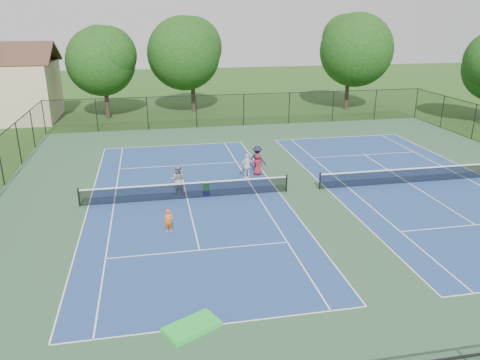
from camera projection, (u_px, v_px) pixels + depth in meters
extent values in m
plane|color=#234716|center=(303.00, 190.00, 28.29)|extent=(140.00, 140.00, 0.00)
cube|color=#2A4B34|center=(303.00, 190.00, 28.28)|extent=(36.00, 36.00, 0.01)
cube|color=navy|center=(187.00, 199.00, 27.01)|extent=(10.97, 23.77, 0.00)
cube|color=white|center=(174.00, 145.00, 38.01)|extent=(10.97, 0.06, 0.00)
cube|color=white|center=(218.00, 325.00, 16.02)|extent=(10.97, 0.06, 0.00)
cube|color=white|center=(89.00, 206.00, 26.02)|extent=(0.06, 23.77, 0.00)
cube|color=white|center=(279.00, 192.00, 28.01)|extent=(0.06, 23.77, 0.00)
cube|color=white|center=(114.00, 204.00, 26.26)|extent=(0.06, 23.77, 0.00)
cube|color=white|center=(256.00, 194.00, 27.76)|extent=(0.06, 23.77, 0.00)
cube|color=white|center=(179.00, 165.00, 32.93)|extent=(8.23, 0.06, 0.00)
cube|color=white|center=(200.00, 250.00, 21.09)|extent=(8.23, 0.06, 0.00)
cube|color=white|center=(187.00, 199.00, 27.01)|extent=(0.06, 12.80, 0.00)
cylinder|color=black|center=(79.00, 197.00, 25.76)|extent=(0.10, 0.10, 1.07)
cylinder|color=black|center=(287.00, 183.00, 27.92)|extent=(0.10, 0.10, 1.07)
cube|color=black|center=(187.00, 191.00, 26.86)|extent=(11.90, 0.01, 0.90)
cube|color=white|center=(187.00, 183.00, 26.70)|extent=(11.90, 0.04, 0.07)
cube|color=navy|center=(409.00, 183.00, 29.55)|extent=(10.97, 23.77, 0.00)
cube|color=white|center=(337.00, 137.00, 40.55)|extent=(10.97, 0.06, 0.00)
cube|color=white|center=(327.00, 189.00, 28.56)|extent=(0.06, 23.77, 0.00)
cube|color=white|center=(348.00, 187.00, 28.80)|extent=(0.06, 23.77, 0.00)
cube|color=white|center=(467.00, 179.00, 30.30)|extent=(0.06, 23.77, 0.00)
cube|color=white|center=(364.00, 155.00, 35.47)|extent=(8.23, 0.06, 0.00)
cube|color=white|center=(475.00, 225.00, 23.63)|extent=(8.23, 0.06, 0.00)
cube|color=white|center=(409.00, 183.00, 29.55)|extent=(0.06, 12.80, 0.00)
cylinder|color=black|center=(320.00, 181.00, 28.30)|extent=(0.10, 0.10, 1.07)
cube|color=black|center=(410.00, 176.00, 29.40)|extent=(11.90, 0.01, 0.90)
cube|color=white|center=(410.00, 169.00, 29.24)|extent=(11.90, 0.04, 0.07)
cylinder|color=black|center=(44.00, 117.00, 41.17)|extent=(0.08, 0.08, 3.00)
cylinder|color=black|center=(97.00, 115.00, 41.99)|extent=(0.08, 0.08, 3.00)
cylinder|color=black|center=(148.00, 114.00, 42.80)|extent=(0.08, 0.08, 3.00)
cylinder|color=black|center=(196.00, 112.00, 43.62)|extent=(0.08, 0.08, 3.00)
cylinder|color=black|center=(244.00, 110.00, 44.44)|extent=(0.08, 0.08, 3.00)
cylinder|color=black|center=(289.00, 108.00, 45.25)|extent=(0.08, 0.08, 3.00)
cylinder|color=black|center=(333.00, 107.00, 46.07)|extent=(0.08, 0.08, 3.00)
cylinder|color=black|center=(375.00, 105.00, 46.89)|extent=(0.08, 0.08, 3.00)
cylinder|color=black|center=(416.00, 103.00, 47.70)|extent=(0.08, 0.08, 3.00)
cylinder|color=black|center=(1.00, 162.00, 28.68)|extent=(0.08, 0.08, 3.00)
cylinder|color=black|center=(474.00, 122.00, 39.38)|extent=(0.08, 0.08, 3.00)
cylinder|color=black|center=(19.00, 143.00, 32.85)|extent=(0.08, 0.08, 3.00)
cylinder|color=black|center=(442.00, 112.00, 43.54)|extent=(0.08, 0.08, 3.00)
cylinder|color=black|center=(33.00, 129.00, 37.01)|extent=(0.08, 0.08, 3.00)
cube|color=black|center=(244.00, 110.00, 44.44)|extent=(36.00, 0.01, 3.00)
cube|color=black|center=(244.00, 94.00, 43.94)|extent=(36.00, 0.05, 0.05)
cylinder|color=#2D2116|center=(107.00, 100.00, 47.50)|extent=(0.44, 0.44, 3.78)
sphere|color=#0E350E|center=(103.00, 62.00, 46.24)|extent=(6.80, 6.80, 6.80)
sphere|color=#0E350E|center=(102.00, 55.00, 46.02)|extent=(5.58, 5.58, 5.58)
sphere|color=#0E350E|center=(102.00, 48.00, 45.80)|extent=(4.35, 4.35, 4.35)
cylinder|color=#2D2116|center=(193.00, 92.00, 50.92)|extent=(0.44, 0.44, 4.14)
sphere|color=#0E350E|center=(192.00, 53.00, 49.53)|extent=(7.60, 7.60, 7.60)
sphere|color=#0E350E|center=(192.00, 47.00, 49.33)|extent=(6.23, 6.23, 6.23)
sphere|color=#0E350E|center=(191.00, 41.00, 49.12)|extent=(4.86, 4.86, 4.86)
cylinder|color=#2D2116|center=(347.00, 90.00, 52.13)|extent=(0.44, 0.44, 4.32)
sphere|color=#0E350E|center=(350.00, 50.00, 50.69)|extent=(7.80, 7.80, 7.80)
sphere|color=#0E350E|center=(350.00, 44.00, 50.48)|extent=(6.40, 6.40, 6.40)
sphere|color=#0E350E|center=(351.00, 38.00, 50.28)|extent=(4.99, 4.99, 4.99)
cube|color=tan|center=(2.00, 92.00, 46.31)|extent=(10.00, 8.00, 5.60)
cube|color=#422B1E|center=(2.00, 51.00, 46.90)|extent=(10.80, 4.10, 2.15)
imported|color=orange|center=(169.00, 221.00, 22.72)|extent=(0.46, 0.33, 1.18)
imported|color=gray|center=(178.00, 180.00, 27.50)|extent=(1.02, 0.89, 1.78)
imported|color=silver|center=(247.00, 166.00, 30.04)|extent=(1.05, 0.59, 1.69)
imported|color=#191B38|center=(257.00, 159.00, 31.18)|extent=(1.38, 1.27, 1.87)
imported|color=maroon|center=(258.00, 164.00, 30.85)|extent=(0.78, 0.57, 1.46)
cube|color=navy|center=(206.00, 192.00, 27.55)|extent=(0.38, 0.29, 0.31)
cube|color=green|center=(206.00, 187.00, 27.42)|extent=(0.35, 0.29, 0.42)
cube|color=green|center=(192.00, 327.00, 15.75)|extent=(2.09, 1.72, 0.19)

